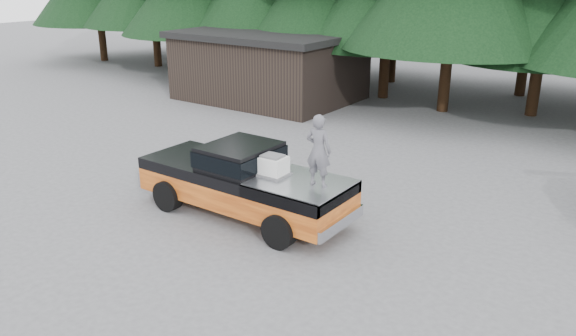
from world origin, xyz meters
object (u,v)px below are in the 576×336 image
Objects in this scene: pickup_truck at (244,191)px; air_compressor at (273,167)px; man_on_bed at (319,150)px; utility_building at (270,65)px.

air_compressor reaches higher than pickup_truck.
air_compressor is (0.97, -0.04, 0.90)m from pickup_truck.
man_on_bed is (1.28, 0.08, 0.63)m from air_compressor.
air_compressor is at bearing -1.09° from man_on_bed.
pickup_truck is 1.32m from air_compressor.
man_on_bed reaches higher than pickup_truck.
utility_building is at bearing 125.47° from air_compressor.
air_compressor is at bearing -52.42° from utility_building.
utility_building reaches higher than air_compressor.
man_on_bed is (2.25, 0.04, 1.53)m from pickup_truck.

